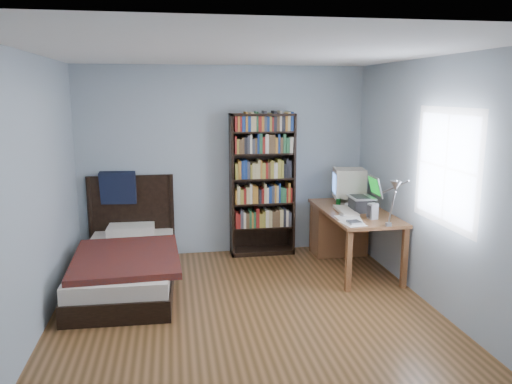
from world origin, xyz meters
TOP-DOWN VIEW (x-y plane):
  - room at (0.03, -0.00)m, footprint 4.20×4.24m
  - desk at (1.51, 1.61)m, footprint 0.75×1.54m
  - crt_monitor at (1.57, 1.62)m, footprint 0.46×0.43m
  - laptop at (1.59, 1.16)m, footprint 0.35×0.36m
  - desk_lamp at (1.50, 0.09)m, footprint 0.22×0.49m
  - keyboard at (1.37, 1.13)m, footprint 0.22×0.50m
  - speaker at (1.56, 0.76)m, footprint 0.11×0.11m
  - soda_can at (1.38, 1.43)m, footprint 0.06×0.06m
  - mouse at (1.50, 1.43)m, footprint 0.07×0.12m
  - phone_silver at (1.27, 0.94)m, footprint 0.07×0.12m
  - phone_grey at (1.24, 0.66)m, footprint 0.06×0.10m
  - external_drive at (1.27, 0.59)m, footprint 0.15×0.15m
  - bookshelf at (0.49, 1.94)m, footprint 0.85×0.30m
  - bed at (-1.23, 1.13)m, footprint 1.16×2.14m

SIDE VIEW (x-z plane):
  - bed at x=-1.23m, z-range -0.33..0.84m
  - desk at x=1.51m, z-range 0.05..0.78m
  - phone_grey at x=1.24m, z-range 0.73..0.75m
  - phone_silver at x=1.27m, z-range 0.73..0.75m
  - external_drive at x=1.27m, z-range 0.73..0.76m
  - keyboard at x=1.37m, z-range 0.72..0.77m
  - mouse at x=1.50m, z-range 0.73..0.77m
  - soda_can at x=1.38m, z-range 0.73..0.84m
  - speaker at x=1.56m, z-range 0.73..0.91m
  - laptop at x=1.59m, z-range 0.63..1.06m
  - bookshelf at x=0.49m, z-range 0.00..1.89m
  - crt_monitor at x=1.57m, z-range 0.76..1.22m
  - desk_lamp at x=1.50m, z-range 0.91..1.48m
  - room at x=0.03m, z-range 0.00..2.50m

